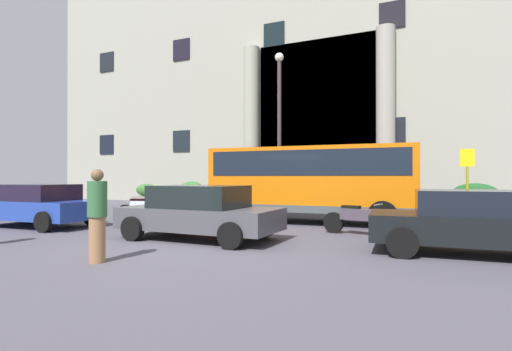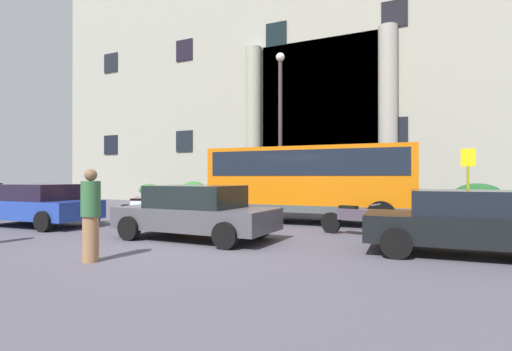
# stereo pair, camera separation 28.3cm
# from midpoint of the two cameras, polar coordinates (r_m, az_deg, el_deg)

# --- Properties ---
(ground_plane) EXTENTS (80.00, 64.00, 0.12)m
(ground_plane) POSITION_cam_midpoint_polar(r_m,az_deg,el_deg) (9.69, -8.55, -10.23)
(ground_plane) COLOR #4D4954
(office_building_facade) EXTENTS (40.56, 9.72, 17.99)m
(office_building_facade) POSITION_cam_midpoint_polar(r_m,az_deg,el_deg) (26.94, 13.82, 15.65)
(office_building_facade) COLOR #9B9A8B
(office_building_facade) RESTS_ON ground_plane
(orange_minibus) EXTENTS (7.18, 3.05, 2.65)m
(orange_minibus) POSITION_cam_midpoint_polar(r_m,az_deg,el_deg) (13.99, 8.71, -0.34)
(orange_minibus) COLOR orange
(orange_minibus) RESTS_ON ground_plane
(bus_stop_sign) EXTENTS (0.44, 0.08, 2.58)m
(bus_stop_sign) POSITION_cam_midpoint_polar(r_m,az_deg,el_deg) (14.88, 29.06, -0.30)
(bus_stop_sign) COLOR #9B9713
(bus_stop_sign) RESTS_ON ground_plane
(hedge_planter_entrance_right) EXTENTS (2.00, 1.00, 1.34)m
(hedge_planter_entrance_right) POSITION_cam_midpoint_polar(r_m,az_deg,el_deg) (18.98, 14.26, -3.17)
(hedge_planter_entrance_right) COLOR gray
(hedge_planter_entrance_right) RESTS_ON ground_plane
(hedge_planter_west) EXTENTS (1.80, 0.84, 1.37)m
(hedge_planter_west) POSITION_cam_midpoint_polar(r_m,az_deg,el_deg) (18.13, 30.05, -3.23)
(hedge_planter_west) COLOR slate
(hedge_planter_west) RESTS_ON ground_plane
(hedge_planter_far_west) EXTENTS (1.50, 0.83, 1.38)m
(hedge_planter_far_west) POSITION_cam_midpoint_polar(r_m,az_deg,el_deg) (21.94, -8.73, -2.73)
(hedge_planter_far_west) COLOR gray
(hedge_planter_far_west) RESTS_ON ground_plane
(hedge_planter_east) EXTENTS (1.60, 0.87, 1.21)m
(hedge_planter_east) POSITION_cam_midpoint_polar(r_m,az_deg,el_deg) (24.68, -14.96, -2.62)
(hedge_planter_east) COLOR gray
(hedge_planter_east) RESTS_ON ground_plane
(parked_sedan_second) EXTENTS (4.18, 2.04, 1.40)m
(parked_sedan_second) POSITION_cam_midpoint_polar(r_m,az_deg,el_deg) (10.33, -7.99, -5.27)
(parked_sedan_second) COLOR #47464D
(parked_sedan_second) RESTS_ON ground_plane
(parked_hatchback_near) EXTENTS (4.21, 2.23, 1.35)m
(parked_hatchback_near) POSITION_cam_midpoint_polar(r_m,az_deg,el_deg) (9.28, 29.46, -5.94)
(parked_hatchback_near) COLOR black
(parked_hatchback_near) RESTS_ON ground_plane
(parked_compact_extra) EXTENTS (4.02, 2.22, 1.38)m
(parked_compact_extra) POSITION_cam_midpoint_polar(r_m,az_deg,el_deg) (14.68, -28.61, -3.76)
(parked_compact_extra) COLOR #233F9B
(parked_compact_extra) RESTS_ON ground_plane
(motorcycle_near_kerb) EXTENTS (1.88, 0.76, 0.89)m
(motorcycle_near_kerb) POSITION_cam_midpoint_polar(r_m,az_deg,el_deg) (15.09, -15.93, -4.65)
(motorcycle_near_kerb) COLOR black
(motorcycle_near_kerb) RESTS_ON ground_plane
(scooter_by_planter) EXTENTS (2.02, 0.73, 0.89)m
(scooter_by_planter) POSITION_cam_midpoint_polar(r_m,az_deg,el_deg) (11.26, 14.69, -6.15)
(scooter_by_planter) COLOR black
(scooter_by_planter) RESTS_ON ground_plane
(pedestrian_woman_with_bag) EXTENTS (0.36, 0.36, 1.78)m
(pedestrian_woman_with_bag) POSITION_cam_midpoint_polar(r_m,az_deg,el_deg) (8.07, -22.09, -5.34)
(pedestrian_woman_with_bag) COLOR #946945
(pedestrian_woman_with_bag) RESTS_ON ground_plane
(lamppost_plaza_centre) EXTENTS (0.40, 0.40, 7.38)m
(lamppost_plaza_centre) POSITION_cam_midpoint_polar(r_m,az_deg,el_deg) (18.26, 4.02, 8.24)
(lamppost_plaza_centre) COLOR #3E3235
(lamppost_plaza_centre) RESTS_ON ground_plane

